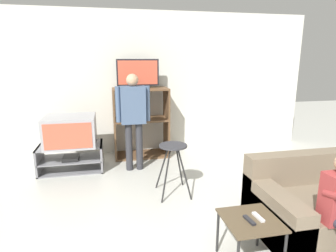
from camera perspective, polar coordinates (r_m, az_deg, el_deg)
wall_back at (r=5.34m, az=-4.54°, el=8.59°), size 6.40×0.06×2.60m
tv_stand at (r=4.78m, az=-19.03°, el=-6.10°), size 0.99×0.55×0.42m
television_main at (r=4.64m, az=-19.18°, el=-0.93°), size 0.76×0.66×0.46m
media_shelf at (r=5.10m, az=-5.52°, el=0.81°), size 0.98×0.51×1.25m
television_flat at (r=5.00m, az=-6.14°, el=10.38°), size 0.74×0.20×0.50m
folding_stool at (r=3.64m, az=1.05°, el=-5.72°), size 0.41×0.45×0.68m
snack_table at (r=2.62m, az=16.40°, el=-18.67°), size 0.46×0.46×0.43m
remote_control_black at (r=2.55m, az=16.19°, el=-17.89°), size 0.05×0.15×0.02m
remote_control_white at (r=2.62m, az=17.87°, el=-17.18°), size 0.05×0.15×0.02m
couch at (r=3.45m, az=29.66°, el=-13.98°), size 1.52×0.93×0.75m
person_standing_adult at (r=4.40m, az=-7.08°, el=2.56°), size 0.53×0.20×1.53m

